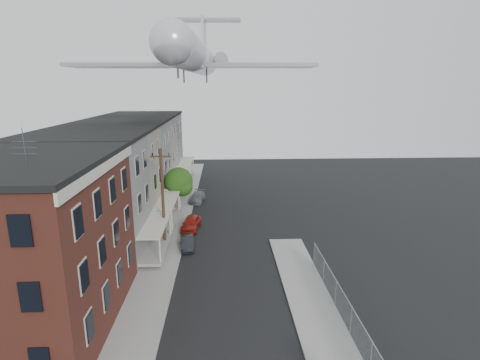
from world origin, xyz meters
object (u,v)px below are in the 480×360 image
object	(u,v)px
car_near	(191,223)
airplane	(194,56)
street_tree	(180,183)
car_mid	(187,242)
utility_pole	(163,197)
car_far	(197,197)

from	to	relation	value
car_near	airplane	world-z (taller)	airplane
street_tree	car_near	xyz separation A→B (m)	(1.67, -5.74, -2.77)
car_mid	street_tree	bearing A→B (deg)	91.44
car_near	airplane	bearing A→B (deg)	92.23
street_tree	car_mid	world-z (taller)	street_tree
airplane	utility_pole	bearing A→B (deg)	-105.29
street_tree	airplane	bearing A→B (deg)	-24.27
car_near	car_mid	distance (m)	4.50
car_near	street_tree	bearing A→B (deg)	113.86
car_far	car_near	bearing A→B (deg)	-82.95
utility_pole	car_mid	xyz separation A→B (m)	(2.00, -0.32, -4.14)
street_tree	car_mid	bearing A→B (deg)	-80.72
utility_pole	car_near	size ratio (longest dim) A/B	2.27
street_tree	car_far	world-z (taller)	street_tree
car_near	utility_pole	bearing A→B (deg)	-107.94
street_tree	utility_pole	bearing A→B (deg)	-91.89
utility_pole	street_tree	xyz separation A→B (m)	(0.33, 9.92, -1.22)
car_near	airplane	xyz separation A→B (m)	(0.45, 4.78, 16.46)
airplane	car_near	bearing A→B (deg)	-95.38
car_mid	airplane	size ratio (longest dim) A/B	0.12
street_tree	car_mid	distance (m)	10.78
street_tree	airplane	xyz separation A→B (m)	(2.12, -0.96, 13.69)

